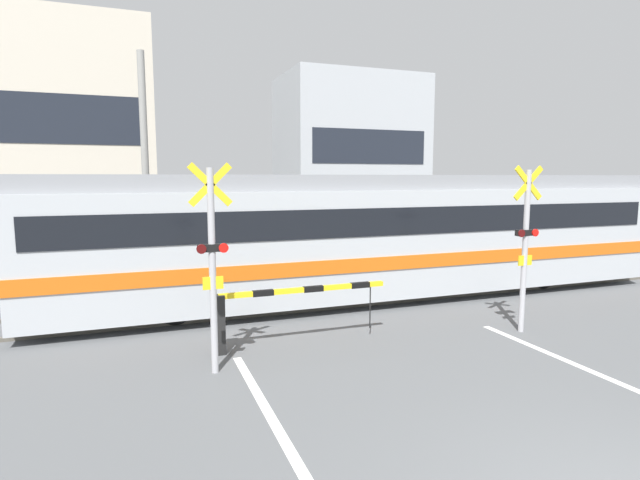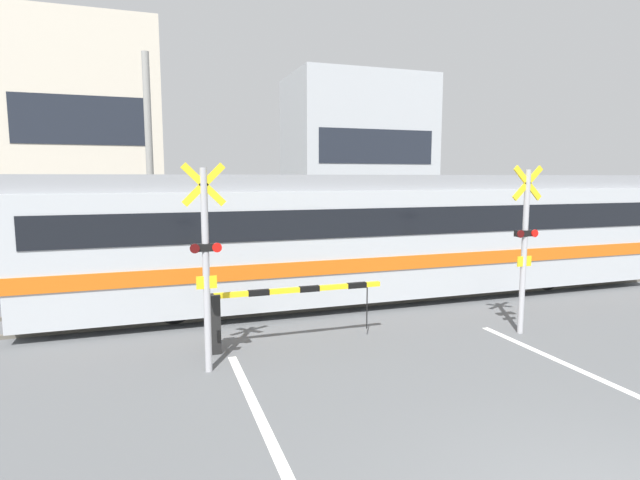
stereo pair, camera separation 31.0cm
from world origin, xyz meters
The scene contains 10 objects.
rail_track_near centered at (0.00, 8.15, 0.04)m, with size 50.00×0.10×0.08m.
rail_track_far centered at (0.00, 9.59, 0.04)m, with size 50.00×0.10×0.08m.
commuter_train centered at (1.51, 8.87, 1.70)m, with size 16.08×2.67×3.17m.
crossing_barrier_near centered at (-2.08, 6.03, 0.77)m, with size 3.30×0.20×1.09m.
crossing_barrier_far centered at (2.08, 11.39, 0.77)m, with size 3.30×0.20×1.09m.
crossing_signal_left centered at (-3.08, 5.22, 1.84)m, with size 0.68×0.15×3.34m.
crossing_signal_right centered at (3.08, 5.22, 1.84)m, with size 0.68×0.15×3.34m.
building_left_of_street centered at (-6.34, 22.57, 4.92)m, with size 6.24×5.18×9.84m.
building_right_of_street centered at (6.85, 22.57, 4.19)m, with size 7.24×5.18×8.38m.
utility_pole_streetside centered at (-3.83, 13.89, 3.45)m, with size 0.22×0.22×6.90m.
Camera 1 is at (-4.16, -2.57, 3.11)m, focal length 28.00 mm.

